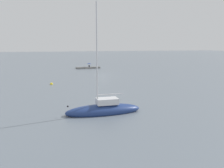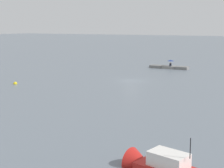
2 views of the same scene
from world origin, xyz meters
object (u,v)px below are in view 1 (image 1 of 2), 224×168
person_seated_dark_left (89,66)px  mooring_buoy_mid (51,84)px  umbrella_open_navy (89,63)px  sailboat_navy_near (104,110)px

person_seated_dark_left → mooring_buoy_mid: person_seated_dark_left is taller
umbrella_open_navy → sailboat_navy_near: bearing=78.6°
umbrella_open_navy → mooring_buoy_mid: (14.47, 29.23, -1.59)m
umbrella_open_navy → mooring_buoy_mid: 32.66m
sailboat_navy_near → mooring_buoy_mid: 22.43m
umbrella_open_navy → sailboat_navy_near: size_ratio=0.12×
sailboat_navy_near → mooring_buoy_mid: sailboat_navy_near is taller
umbrella_open_navy → sailboat_navy_near: 52.33m
sailboat_navy_near → mooring_buoy_mid: (4.12, -22.05, -0.33)m
umbrella_open_navy → sailboat_navy_near: sailboat_navy_near is taller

